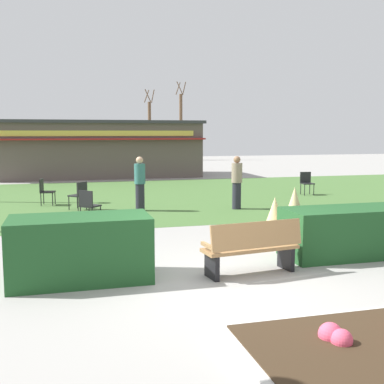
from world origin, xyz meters
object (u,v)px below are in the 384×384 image
park_bench (252,247)px  tree_right_bg (181,125)px  parked_car_west_slot (55,157)px  cafe_chair_center (88,203)px  person_standing (237,182)px  cafe_chair_north (306,181)px  tree_left_bg (150,129)px  cafe_chair_east (45,190)px  cafe_chair_west (80,193)px  person_strolling (140,183)px  food_kiosk (97,149)px

park_bench → tree_right_bg: 34.95m
park_bench → parked_car_west_slot: parked_car_west_slot is taller
cafe_chair_center → tree_right_bg: 30.18m
person_standing → tree_right_bg: size_ratio=0.25×
cafe_chair_north → tree_left_bg: bearing=94.2°
cafe_chair_east → cafe_chair_north: (9.81, 0.22, 0.00)m
cafe_chair_west → cafe_chair_east: same height
park_bench → person_strolling: bearing=96.3°
park_bench → person_strolling: 7.29m
cafe_chair_west → tree_right_bg: 28.08m
parked_car_west_slot → cafe_chair_west: bearing=-87.2°
food_kiosk → person_strolling: food_kiosk is taller
cafe_chair_east → cafe_chair_center: bearing=-71.0°
cafe_chair_north → parked_car_west_slot: 21.35m
tree_left_bg → tree_right_bg: tree_right_bg is taller
park_bench → parked_car_west_slot: 28.65m
cafe_chair_center → cafe_chair_west: bearing=93.8°
person_strolling → tree_left_bg: 27.60m
park_bench → cafe_chair_north: park_bench is taller
cafe_chair_center → person_strolling: (1.66, 1.63, 0.33)m
park_bench → person_standing: size_ratio=1.04×
cafe_chair_north → tree_right_bg: tree_right_bg is taller
park_bench → food_kiosk: (-1.23, 19.51, 1.06)m
person_standing → food_kiosk: bearing=72.0°
cafe_chair_center → parked_car_west_slot: size_ratio=0.20×
parked_car_west_slot → food_kiosk: bearing=-75.0°
cafe_chair_east → cafe_chair_center: size_ratio=1.00×
cafe_chair_center → parked_car_west_slot: parked_car_west_slot is taller
food_kiosk → cafe_chair_center: bearing=-95.1°
parked_car_west_slot → tree_right_bg: size_ratio=0.64×
cafe_chair_center → food_kiosk: bearing=84.9°
park_bench → food_kiosk: bearing=93.6°
food_kiosk → tree_right_bg: (8.31, 14.62, 1.51)m
food_kiosk → cafe_chair_center: (-1.23, -13.91, -1.01)m
park_bench → cafe_chair_center: park_bench is taller
cafe_chair_west → tree_right_bg: (9.70, 26.23, 2.52)m
cafe_chair_east → parked_car_west_slot: bearing=89.8°
park_bench → person_standing: person_standing is taller
cafe_chair_east → tree_left_bg: bearing=72.3°
cafe_chair_center → person_standing: person_standing is taller
person_strolling → parked_car_west_slot: bearing=37.5°
cafe_chair_east → tree_right_bg: 27.28m
person_standing → tree_left_bg: 27.65m
cafe_chair_center → cafe_chair_north: same height
cafe_chair_east → food_kiosk: bearing=76.5°
food_kiosk → cafe_chair_west: size_ratio=12.63×
cafe_chair_north → person_strolling: bearing=-162.5°
park_bench → cafe_chair_east: 9.91m
cafe_chair_east → person_strolling: 3.52m
food_kiosk → tree_left_bg: 15.83m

